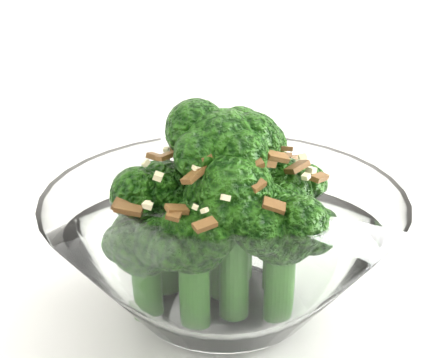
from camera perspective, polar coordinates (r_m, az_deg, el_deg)
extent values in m
cube|color=white|center=(0.55, 17.20, -7.39)|extent=(1.26, 0.89, 0.04)
cylinder|color=white|center=(0.45, 0.00, -10.47)|extent=(0.09, 0.09, 0.01)
cylinder|color=#275C18|center=(0.42, -6.40, -8.87)|extent=(0.02, 0.02, 0.04)
sphere|color=#245D11|center=(0.40, -6.59, -5.21)|extent=(0.04, 0.04, 0.04)
cylinder|color=#275C18|center=(0.41, 4.63, -8.66)|extent=(0.02, 0.02, 0.05)
sphere|color=#245D11|center=(0.39, 4.80, -4.06)|extent=(0.04, 0.04, 0.04)
cylinder|color=#275C18|center=(0.44, -4.95, -6.12)|extent=(0.02, 0.02, 0.05)
sphere|color=#245D11|center=(0.42, -5.13, -1.49)|extent=(0.05, 0.05, 0.05)
cylinder|color=#275C18|center=(0.42, 0.00, -4.79)|extent=(0.02, 0.02, 0.08)
sphere|color=#245D11|center=(0.40, 0.00, 2.23)|extent=(0.05, 0.05, 0.05)
cylinder|color=#275C18|center=(0.44, 4.46, -5.81)|extent=(0.02, 0.02, 0.06)
sphere|color=#245D11|center=(0.42, 4.63, -1.05)|extent=(0.04, 0.04, 0.04)
cylinder|color=#275C18|center=(0.44, 1.26, -3.79)|extent=(0.02, 0.02, 0.08)
sphere|color=#245D11|center=(0.42, 1.32, 2.34)|extent=(0.05, 0.05, 0.05)
cylinder|color=#275C18|center=(0.40, 0.85, -7.21)|extent=(0.02, 0.02, 0.07)
sphere|color=#245D11|center=(0.38, 0.89, -1.10)|extent=(0.05, 0.05, 0.05)
cylinder|color=#275C18|center=(0.40, -2.47, -9.34)|extent=(0.02, 0.02, 0.05)
sphere|color=#245D11|center=(0.38, -2.56, -4.89)|extent=(0.04, 0.04, 0.04)
cylinder|color=#275C18|center=(0.47, 4.47, -4.79)|extent=(0.02, 0.02, 0.04)
sphere|color=#245D11|center=(0.45, 4.59, -1.36)|extent=(0.04, 0.04, 0.04)
cube|color=brown|center=(0.35, -1.60, -3.82)|extent=(0.01, 0.01, 0.01)
cube|color=brown|center=(0.38, -1.77, 2.06)|extent=(0.01, 0.02, 0.00)
cube|color=brown|center=(0.38, -7.93, -2.49)|extent=(0.02, 0.01, 0.01)
cube|color=brown|center=(0.37, 2.40, -0.21)|extent=(0.01, 0.02, 0.01)
cube|color=brown|center=(0.39, 4.41, 1.88)|extent=(0.02, 0.01, 0.01)
cube|color=brown|center=(0.38, 3.36, 1.40)|extent=(0.02, 0.01, 0.01)
cube|color=brown|center=(0.41, 7.94, 0.13)|extent=(0.02, 0.01, 0.01)
cube|color=brown|center=(0.36, 4.18, -2.19)|extent=(0.01, 0.01, 0.01)
cube|color=brown|center=(0.44, -2.58, 2.75)|extent=(0.02, 0.01, 0.00)
cube|color=brown|center=(0.37, 2.35, 1.24)|extent=(0.01, 0.01, 0.01)
cube|color=brown|center=(0.45, 5.72, 1.73)|extent=(0.02, 0.01, 0.01)
cube|color=brown|center=(0.43, -5.51, 1.79)|extent=(0.02, 0.01, 0.01)
cube|color=brown|center=(0.39, 3.07, 2.92)|extent=(0.01, 0.01, 0.01)
cube|color=brown|center=(0.45, -1.09, 2.53)|extent=(0.01, 0.01, 0.01)
cube|color=brown|center=(0.41, 4.93, 2.55)|extent=(0.01, 0.01, 0.01)
cube|color=brown|center=(0.41, 3.18, 3.71)|extent=(0.01, 0.01, 0.01)
cube|color=brown|center=(0.40, -2.88, 3.99)|extent=(0.01, 0.02, 0.01)
cube|color=brown|center=(0.37, -2.48, 0.35)|extent=(0.02, 0.02, 0.01)
cube|color=brown|center=(0.37, -3.94, -2.52)|extent=(0.01, 0.01, 0.01)
cube|color=brown|center=(0.44, 4.41, 2.55)|extent=(0.01, 0.02, 0.01)
cube|color=brown|center=(0.44, -3.63, 2.78)|extent=(0.02, 0.01, 0.01)
cube|color=brown|center=(0.36, -4.11, -2.83)|extent=(0.01, 0.01, 0.01)
cube|color=brown|center=(0.41, 2.98, 3.95)|extent=(0.01, 0.01, 0.01)
cube|color=brown|center=(0.40, 6.10, 0.99)|extent=(0.02, 0.01, 0.01)
cube|color=brown|center=(0.39, -8.30, -2.34)|extent=(0.02, 0.01, 0.01)
cube|color=brown|center=(0.44, 5.02, 1.83)|extent=(0.01, 0.01, 0.00)
cube|color=brown|center=(0.45, 3.20, 2.42)|extent=(0.01, 0.01, 0.01)
cube|color=brown|center=(0.45, 0.87, 3.15)|extent=(0.02, 0.01, 0.01)
cube|color=brown|center=(0.40, -4.66, 1.98)|extent=(0.02, 0.01, 0.00)
cube|color=brown|center=(0.40, 3.22, 3.56)|extent=(0.01, 0.01, 0.00)
cube|color=beige|center=(0.38, -6.44, -2.11)|extent=(0.01, 0.01, 0.00)
cube|color=beige|center=(0.41, 6.63, 1.38)|extent=(0.01, 0.01, 0.00)
cube|color=beige|center=(0.38, -5.49, 0.21)|extent=(0.01, 0.01, 0.01)
cube|color=beige|center=(0.38, -0.27, 4.34)|extent=(0.00, 0.00, 0.00)
cube|color=beige|center=(0.45, 0.28, 3.32)|extent=(0.01, 0.01, 0.01)
cube|color=beige|center=(0.39, 1.02, 5.31)|extent=(0.01, 0.01, 0.01)
cube|color=beige|center=(0.40, 2.47, 4.32)|extent=(0.01, 0.01, 0.01)
cube|color=beige|center=(0.37, -2.30, 0.94)|extent=(0.01, 0.01, 0.00)
cube|color=beige|center=(0.45, 2.05, 3.12)|extent=(0.01, 0.01, 0.01)
cube|color=beige|center=(0.36, -1.63, -2.62)|extent=(0.01, 0.01, 0.00)
cube|color=beige|center=(0.40, 3.66, 3.36)|extent=(0.00, 0.00, 0.00)
cube|color=beige|center=(0.41, -4.84, 2.46)|extent=(0.00, 0.00, 0.00)
cube|color=beige|center=(0.41, 3.83, 3.74)|extent=(0.00, 0.00, 0.00)
cube|color=beige|center=(0.41, 6.09, 1.30)|extent=(0.01, 0.00, 0.00)
cube|color=beige|center=(0.41, 7.26, 0.73)|extent=(0.01, 0.01, 0.00)
cube|color=beige|center=(0.39, -3.43, 3.22)|extent=(0.00, 0.00, 0.00)
cube|color=beige|center=(0.42, 5.03, 2.47)|extent=(0.00, 0.00, 0.00)
cube|color=beige|center=(0.40, -6.52, 1.33)|extent=(0.01, 0.01, 0.01)
cube|color=beige|center=(0.36, 0.13, -1.57)|extent=(0.01, 0.01, 0.01)
cube|color=beige|center=(0.37, -6.30, -2.22)|extent=(0.01, 0.01, 0.00)
cube|color=beige|center=(0.43, 4.82, 2.53)|extent=(0.01, 0.01, 0.00)
cube|color=beige|center=(0.38, -0.24, 3.79)|extent=(0.00, 0.00, 0.00)
cube|color=beige|center=(0.41, 1.89, 4.34)|extent=(0.00, 0.00, 0.00)
cube|color=beige|center=(0.39, 6.83, 0.20)|extent=(0.01, 0.01, 0.00)
cube|color=beige|center=(0.44, -2.48, 3.52)|extent=(0.01, 0.01, 0.00)
cube|color=beige|center=(0.36, -2.41, -2.35)|extent=(0.00, 0.00, 0.00)
cube|color=beige|center=(0.41, -3.99, 3.31)|extent=(0.01, 0.01, 0.00)
cube|color=beige|center=(0.43, 6.59, 1.74)|extent=(0.01, 0.01, 0.01)
cube|color=beige|center=(0.42, -0.63, 4.71)|extent=(0.01, 0.01, 0.00)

